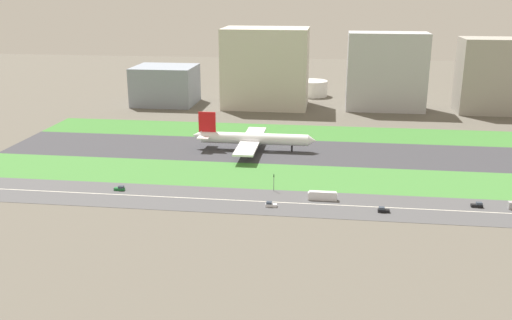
{
  "coord_description": "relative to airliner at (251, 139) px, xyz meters",
  "views": [
    {
      "loc": [
        28.55,
        -281.43,
        81.94
      ],
      "look_at": [
        -3.74,
        -36.5,
        6.0
      ],
      "focal_mm": 39.57,
      "sensor_mm": 36.0,
      "label": 1
    }
  ],
  "objects": [
    {
      "name": "grass_median_south",
      "position": [
        11.03,
        -41.0,
        -6.18
      ],
      "size": [
        280.0,
        36.0,
        0.1
      ],
      "primitive_type": "cube",
      "color": "#427F38",
      "rests_on": "ground_plane"
    },
    {
      "name": "hangar_building",
      "position": [
        -5.64,
        114.0,
        21.33
      ],
      "size": [
        59.03,
        39.17,
        55.12
      ],
      "primitive_type": "cube",
      "color": "beige",
      "rests_on": "ground_plane"
    },
    {
      "name": "fuel_tank_centre",
      "position": [
        26.3,
        159.0,
        -0.22
      ],
      "size": [
        23.05,
        23.05,
        12.02
      ],
      "primitive_type": "cylinder",
      "color": "silver",
      "rests_on": "ground_plane"
    },
    {
      "name": "office_tower",
      "position": [
        77.64,
        114.0,
        20.17
      ],
      "size": [
        53.33,
        24.72,
        52.8
      ],
      "primitive_type": "cube",
      "color": "#B2B2B7",
      "rests_on": "ground_plane"
    },
    {
      "name": "highway",
      "position": [
        11.03,
        -73.0,
        -6.18
      ],
      "size": [
        280.0,
        28.0,
        0.1
      ],
      "primitive_type": "cube",
      "color": "#4C4C4F",
      "rests_on": "ground_plane"
    },
    {
      "name": "terminal_building",
      "position": [
        -78.97,
        114.0,
        7.48
      ],
      "size": [
        43.37,
        38.43,
        27.43
      ],
      "primitive_type": "cube",
      "color": "gray",
      "rests_on": "ground_plane"
    },
    {
      "name": "airliner",
      "position": [
        0.0,
        0.0,
        0.0
      ],
      "size": [
        65.0,
        56.0,
        19.7
      ],
      "color": "white",
      "rests_on": "runway"
    },
    {
      "name": "fuel_tank_west",
      "position": [
        -9.0,
        159.0,
        1.67
      ],
      "size": [
        22.02,
        22.02,
        15.8
      ],
      "primitive_type": "cylinder",
      "color": "silver",
      "rests_on": "ground_plane"
    },
    {
      "name": "cargo_warehouse",
      "position": [
        146.42,
        114.0,
        18.67
      ],
      "size": [
        42.0,
        28.26,
        49.8
      ],
      "primitive_type": "cube",
      "color": "#9E998E",
      "rests_on": "ground_plane"
    },
    {
      "name": "runway",
      "position": [
        11.03,
        -0.0,
        -6.18
      ],
      "size": [
        280.0,
        46.0,
        0.1
      ],
      "primitive_type": "cube",
      "color": "#38383D",
      "rests_on": "ground_plane"
    },
    {
      "name": "ground_plane",
      "position": [
        11.03,
        -0.0,
        -6.23
      ],
      "size": [
        800.0,
        800.0,
        0.0
      ],
      "primitive_type": "plane",
      "color": "#5B564C"
    },
    {
      "name": "car_2",
      "position": [
        -46.35,
        -68.0,
        -5.31
      ],
      "size": [
        4.4,
        1.8,
        2.0
      ],
      "color": "#19662D",
      "rests_on": "highway"
    },
    {
      "name": "car_3",
      "position": [
        61.49,
        -78.0,
        -5.31
      ],
      "size": [
        4.4,
        1.8,
        2.0
      ],
      "rotation": [
        0.0,
        0.0,
        3.14
      ],
      "color": "black",
      "rests_on": "highway"
    },
    {
      "name": "car_1",
      "position": [
        18.5,
        -78.0,
        -5.31
      ],
      "size": [
        4.4,
        1.8,
        2.0
      ],
      "rotation": [
        0.0,
        0.0,
        3.14
      ],
      "color": "silver",
      "rests_on": "highway"
    },
    {
      "name": "highway_centerline",
      "position": [
        11.03,
        -73.0,
        -6.13
      ],
      "size": [
        266.0,
        0.5,
        0.01
      ],
      "primitive_type": "cube",
      "color": "silver",
      "rests_on": "highway"
    },
    {
      "name": "traffic_light",
      "position": [
        17.9,
        -60.01,
        -1.94
      ],
      "size": [
        0.36,
        0.5,
        7.2
      ],
      "color": "#4C4C51",
      "rests_on": "highway"
    },
    {
      "name": "car_0",
      "position": [
        98.25,
        -68.0,
        -5.31
      ],
      "size": [
        4.4,
        1.8,
        2.0
      ],
      "color": "black",
      "rests_on": "highway"
    },
    {
      "name": "grass_median_north",
      "position": [
        11.03,
        41.0,
        -6.18
      ],
      "size": [
        280.0,
        36.0,
        0.1
      ],
      "primitive_type": "cube",
      "color": "#3D7A33",
      "rests_on": "ground_plane"
    },
    {
      "name": "bus_0",
      "position": [
        38.36,
        -68.0,
        -4.41
      ],
      "size": [
        11.6,
        2.5,
        3.5
      ],
      "color": "silver",
      "rests_on": "highway"
    }
  ]
}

